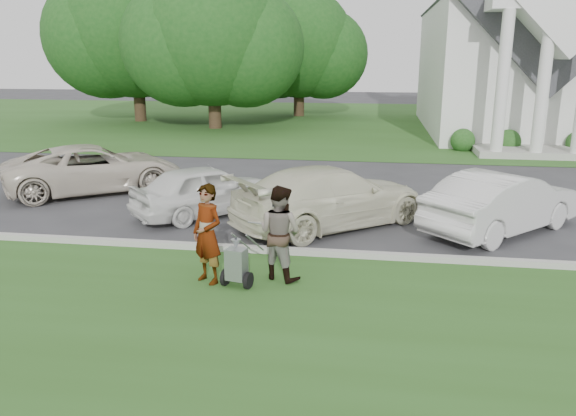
% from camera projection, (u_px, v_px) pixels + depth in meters
% --- Properties ---
extents(ground, '(120.00, 120.00, 0.00)m').
position_uv_depth(ground, '(297.00, 264.00, 11.61)').
color(ground, '#333335').
rests_on(ground, ground).
extents(grass_strip, '(80.00, 7.00, 0.01)m').
position_uv_depth(grass_strip, '(270.00, 332.00, 8.75)').
color(grass_strip, '#2B531C').
rests_on(grass_strip, ground).
extents(church_lawn, '(80.00, 30.00, 0.01)m').
position_uv_depth(church_lawn, '(352.00, 121.00, 37.38)').
color(church_lawn, '#2B531C').
rests_on(church_lawn, ground).
extents(curb, '(80.00, 0.18, 0.15)m').
position_uv_depth(curb, '(300.00, 252.00, 12.12)').
color(curb, '#9E9E93').
rests_on(curb, ground).
extents(church, '(9.19, 19.00, 24.10)m').
position_uv_depth(church, '(517.00, 23.00, 30.80)').
color(church, white).
rests_on(church, ground).
extents(tree_left, '(10.63, 8.40, 9.71)m').
position_uv_depth(tree_left, '(212.00, 40.00, 32.44)').
color(tree_left, '#332316').
rests_on(tree_left, ground).
extents(tree_far, '(11.64, 9.20, 10.73)m').
position_uv_depth(tree_far, '(135.00, 32.00, 36.04)').
color(tree_far, '#332316').
rests_on(tree_far, ground).
extents(tree_back, '(9.61, 7.60, 8.89)m').
position_uv_depth(tree_back, '(299.00, 49.00, 39.59)').
color(tree_back, '#332316').
rests_on(tree_back, ground).
extents(striping_cart, '(0.66, 1.15, 1.01)m').
position_uv_depth(striping_cart, '(237.00, 265.00, 10.35)').
color(striping_cart, black).
rests_on(striping_cart, ground).
extents(person_left, '(0.83, 0.75, 1.89)m').
position_uv_depth(person_left, '(207.00, 235.00, 10.44)').
color(person_left, '#999999').
rests_on(person_left, ground).
extents(person_right, '(1.10, 1.01, 1.83)m').
position_uv_depth(person_right, '(280.00, 233.00, 10.63)').
color(person_right, '#999999').
rests_on(person_right, ground).
extents(parking_meter_near, '(0.10, 0.09, 1.38)m').
position_uv_depth(parking_meter_near, '(275.00, 221.00, 11.58)').
color(parking_meter_near, '#979A9F').
rests_on(parking_meter_near, ground).
extents(car_a, '(5.79, 5.19, 1.49)m').
position_uv_depth(car_a, '(94.00, 168.00, 17.70)').
color(car_a, beige).
rests_on(car_a, ground).
extents(car_b, '(4.02, 4.05, 1.39)m').
position_uv_depth(car_b, '(207.00, 190.00, 15.07)').
color(car_b, white).
rests_on(car_b, ground).
extents(car_c, '(5.34, 5.07, 1.52)m').
position_uv_depth(car_c, '(331.00, 197.00, 14.05)').
color(car_c, beige).
rests_on(car_c, ground).
extents(car_d, '(4.31, 4.32, 1.49)m').
position_uv_depth(car_d, '(502.00, 202.00, 13.58)').
color(car_d, silver).
rests_on(car_d, ground).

